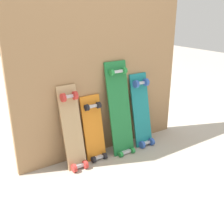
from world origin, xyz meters
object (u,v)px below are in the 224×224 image
skateboard_orange (94,132)px  skateboard_natural (73,132)px  skateboard_green (120,113)px  skateboard_teal (142,113)px

skateboard_orange → skateboard_natural: bearing=-173.8°
skateboard_orange → skateboard_green: 0.29m
skateboard_teal → skateboard_orange: bearing=177.9°
skateboard_orange → skateboard_green: bearing=-5.5°
skateboard_orange → skateboard_teal: skateboard_teal is taller
skateboard_green → skateboard_teal: bearing=1.3°
skateboard_orange → skateboard_teal: 0.52m
skateboard_natural → skateboard_green: 0.48m
skateboard_green → skateboard_teal: 0.27m
skateboard_orange → skateboard_green: size_ratio=0.70×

